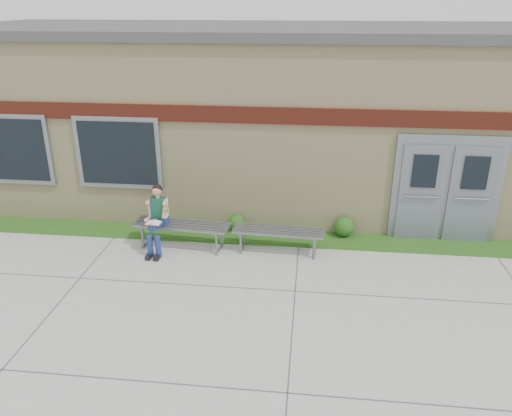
# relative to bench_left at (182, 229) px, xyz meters

# --- Properties ---
(ground) EXTENTS (80.00, 80.00, 0.00)m
(ground) POSITION_rel_bench_left_xyz_m (1.41, -2.00, -0.40)
(ground) COLOR #9E9E99
(ground) RESTS_ON ground
(grass_strip) EXTENTS (16.00, 0.80, 0.02)m
(grass_strip) POSITION_rel_bench_left_xyz_m (1.41, 0.60, -0.39)
(grass_strip) COLOR #144D15
(grass_strip) RESTS_ON ground
(school_building) EXTENTS (16.20, 6.22, 4.20)m
(school_building) POSITION_rel_bench_left_xyz_m (1.41, 3.99, 1.70)
(school_building) COLOR beige
(school_building) RESTS_ON ground
(bench_left) EXTENTS (2.03, 0.73, 0.52)m
(bench_left) POSITION_rel_bench_left_xyz_m (0.00, 0.00, 0.00)
(bench_left) COLOR slate
(bench_left) RESTS_ON ground
(bench_right) EXTENTS (1.88, 0.61, 0.48)m
(bench_right) POSITION_rel_bench_left_xyz_m (2.00, 0.00, -0.03)
(bench_right) COLOR slate
(bench_right) RESTS_ON ground
(girl) EXTENTS (0.47, 0.80, 1.39)m
(girl) POSITION_rel_bench_left_xyz_m (-0.44, -0.21, 0.35)
(girl) COLOR navy
(girl) RESTS_ON ground
(shrub_mid) EXTENTS (0.37, 0.37, 0.37)m
(shrub_mid) POSITION_rel_bench_left_xyz_m (1.02, 0.85, -0.19)
(shrub_mid) COLOR #144D15
(shrub_mid) RESTS_ON grass_strip
(shrub_east) EXTENTS (0.44, 0.44, 0.44)m
(shrub_east) POSITION_rel_bench_left_xyz_m (3.38, 0.85, -0.16)
(shrub_east) COLOR #144D15
(shrub_east) RESTS_ON grass_strip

